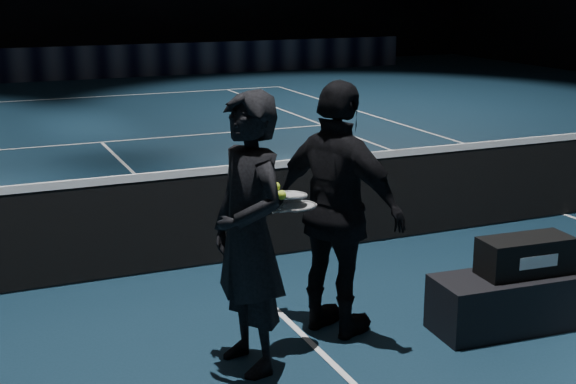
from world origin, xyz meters
name	(u,v)px	position (x,y,z in m)	size (l,w,h in m)	color
floor	(227,263)	(0.00, 0.00, 0.00)	(36.00, 36.00, 0.00)	#0D2230
court_lines	(227,262)	(0.00, 0.00, 0.00)	(10.98, 23.78, 0.01)	white
net_mesh	(226,218)	(0.00, 0.00, 0.45)	(12.80, 0.02, 0.86)	black
net_tape	(225,169)	(0.00, 0.00, 0.92)	(12.80, 0.03, 0.07)	white
sponsor_backdrop	(36,64)	(0.00, 15.50, 0.45)	(22.00, 0.15, 0.90)	black
player_bench	(522,299)	(1.64, -2.27, 0.22)	(1.44, 0.48, 0.43)	black
racket_bag	(525,256)	(1.64, -2.27, 0.58)	(0.72, 0.31, 0.29)	black
bag_signature	(539,262)	(1.64, -2.43, 0.58)	(0.34, 0.00, 0.10)	white
player_a	(249,234)	(-0.54, -2.07, 0.96)	(0.70, 0.46, 1.93)	black
player_b	(338,211)	(0.27, -1.80, 0.96)	(1.13, 0.47, 1.93)	black
racket_lower	(298,206)	(-0.11, -1.93, 1.08)	(0.68, 0.22, 0.03)	black
racket_upper	(289,195)	(-0.17, -1.90, 1.16)	(0.68, 0.22, 0.03)	black
tennis_balls	(277,192)	(-0.30, -1.98, 1.21)	(0.12, 0.10, 0.12)	#A7D22C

